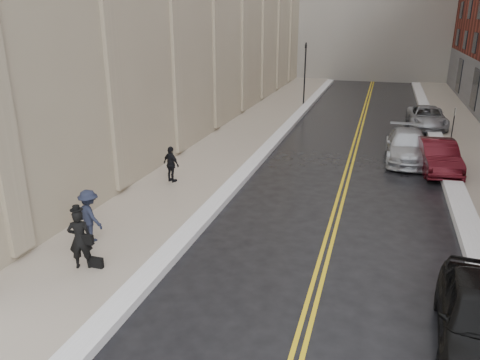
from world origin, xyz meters
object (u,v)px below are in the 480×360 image
Objects in this scene: pedestrian_main at (80,239)px; pedestrian_c at (171,164)px; car_maroon at (438,156)px; car_silver_far at (427,117)px; car_silver_near at (407,146)px; pedestrian_b at (90,216)px.

pedestrian_main reaches higher than pedestrian_c.
car_silver_far is at bearing 82.72° from car_maroon.
car_silver_near reaches higher than car_maroon.
pedestrian_b is at bearing -141.10° from car_maroon.
pedestrian_c is at bearing -145.72° from car_silver_near.
car_silver_far is 2.80× the size of pedestrian_main.
pedestrian_main reaches higher than car_silver_near.
car_silver_near is (-1.36, 1.52, 0.01)m from car_maroon.
pedestrian_b is at bearing -120.99° from car_silver_far.
pedestrian_c reaches higher than car_silver_far.
car_maroon is at bearing -48.78° from car_silver_near.
pedestrian_main is at bearing -123.28° from car_silver_near.
pedestrian_main reaches higher than pedestrian_b.
car_silver_near is 8.52m from car_silver_far.
car_silver_far is at bearing -139.08° from pedestrian_main.
car_silver_far is 19.51m from pedestrian_c.
car_silver_near is 17.75m from pedestrian_main.
car_maroon is 2.82× the size of pedestrian_c.
car_maroon is at bearing -152.80° from pedestrian_main.
car_silver_near is at bearing -102.60° from car_silver_far.
pedestrian_c reaches higher than car_silver_near.
pedestrian_b is 6.15m from pedestrian_c.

